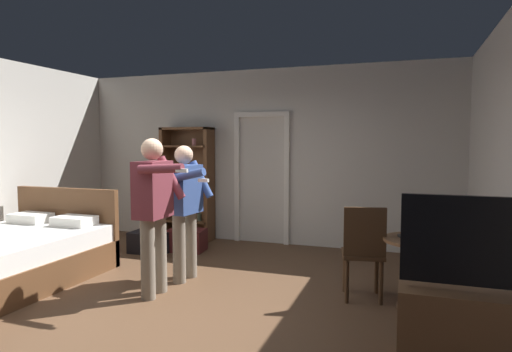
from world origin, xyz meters
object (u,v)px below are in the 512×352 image
bed (14,255)px  laptop (419,234)px  tv_flatscreen (480,319)px  bottle_on_table (437,231)px  suitcase_dark (187,240)px  wooden_chair (364,249)px  bookshelf (188,179)px  person_blue_shirt (154,205)px  side_table (420,261)px  suitcase_small (151,242)px  person_striped_shirt (185,203)px

bed → laptop: (4.52, 0.58, 0.45)m
tv_flatscreen → bottle_on_table: 1.12m
suitcase_dark → wooden_chair: bearing=-30.4°
bookshelf → bottle_on_table: size_ratio=7.84×
person_blue_shirt → laptop: bearing=10.3°
bed → bookshelf: bookshelf is taller
tv_flatscreen → wooden_chair: bearing=128.9°
suitcase_dark → bottle_on_table: bearing=-27.7°
bookshelf → wooden_chair: size_ratio=1.91×
laptop → wooden_chair: size_ratio=0.41×
tv_flatscreen → suitcase_dark: 4.37m
side_table → wooden_chair: bearing=174.7°
side_table → bookshelf: bearing=150.3°
bed → suitcase_small: 1.87m
laptop → suitcase_dark: bearing=157.4°
person_striped_shirt → suitcase_small: (-1.12, 0.99, -0.77)m
wooden_chair → person_striped_shirt: 2.10m
laptop → suitcase_small: 3.92m
bed → person_striped_shirt: bearing=19.6°
tv_flatscreen → laptop: 1.19m
tv_flatscreen → bottle_on_table: tv_flatscreen is taller
bottle_on_table → wooden_chair: wooden_chair is taller
side_table → suitcase_dark: side_table is taller
bottle_on_table → suitcase_dark: 3.74m
suitcase_small → bottle_on_table: bearing=-17.0°
bottle_on_table → suitcase_small: (-3.87, 1.14, -0.65)m
tv_flatscreen → suitcase_small: tv_flatscreen is taller
bottle_on_table → person_striped_shirt: person_striped_shirt is taller
person_blue_shirt → tv_flatscreen: bearing=-10.7°
bookshelf → tv_flatscreen: (4.00, -3.16, -0.64)m
laptop → person_striped_shirt: 2.60m
suitcase_small → laptop: bearing=-17.1°
wooden_chair → person_blue_shirt: 2.24m
bed → suitcase_small: (0.80, 1.68, -0.15)m
side_table → suitcase_small: size_ratio=1.22×
wooden_chair → suitcase_small: (-3.19, 1.01, -0.39)m
tv_flatscreen → person_striped_shirt: 3.25m
side_table → bed: bearing=-172.2°
tv_flatscreen → suitcase_small: (-4.11, 2.15, -0.22)m
bed → person_striped_shirt: 2.13m
tv_flatscreen → person_striped_shirt: person_striped_shirt is taller
laptop → suitcase_small: bearing=163.5°
bookshelf → side_table: 4.21m
person_blue_shirt → suitcase_dark: size_ratio=3.06×
bottle_on_table → person_blue_shirt: person_blue_shirt is taller
person_striped_shirt → wooden_chair: bearing=-0.4°
side_table → person_blue_shirt: bearing=-169.0°
laptop → person_blue_shirt: size_ratio=0.24×
bed → person_blue_shirt: (1.87, 0.10, 0.67)m
bookshelf → tv_flatscreen: size_ratio=1.50×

